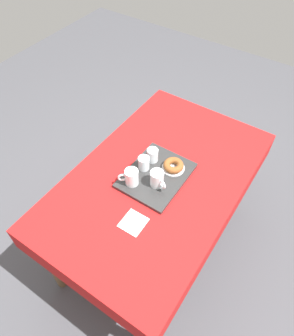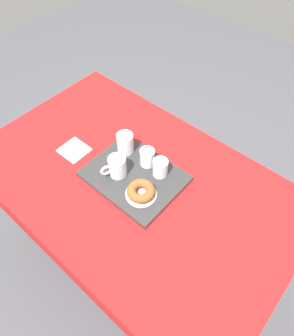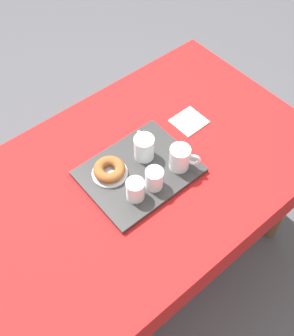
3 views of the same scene
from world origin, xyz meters
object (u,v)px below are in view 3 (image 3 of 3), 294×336
object	(u,v)px
water_glass_near	(135,190)
sugar_donut_left	(109,169)
dining_table	(138,186)
water_glass_far	(154,180)
serving_tray	(140,172)
tea_mug_right	(180,158)
paper_napkin	(189,121)
donut_plate_left	(110,173)
tea_mug_left	(144,148)

from	to	relation	value
water_glass_near	sugar_donut_left	bearing A→B (deg)	94.76
dining_table	water_glass_far	distance (m)	0.19
serving_tray	sugar_donut_left	bearing A→B (deg)	148.88
tea_mug_right	paper_napkin	size ratio (longest dim) A/B	0.81
serving_tray	donut_plate_left	xyz separation A→B (m)	(-0.09, 0.06, 0.01)
tea_mug_right	sugar_donut_left	size ratio (longest dim) A/B	0.87
serving_tray	tea_mug_left	bearing A→B (deg)	36.73
donut_plate_left	tea_mug_right	bearing A→B (deg)	-32.18
dining_table	paper_napkin	xyz separation A→B (m)	(0.32, 0.06, 0.10)
serving_tray	water_glass_far	size ratio (longest dim) A/B	4.90
tea_mug_right	serving_tray	bearing A→B (deg)	147.04
water_glass_near	sugar_donut_left	size ratio (longest dim) A/B	0.71
water_glass_near	sugar_donut_left	xyz separation A→B (m)	(-0.01, 0.14, -0.01)
serving_tray	water_glass_far	bearing A→B (deg)	-92.89
tea_mug_right	paper_napkin	world-z (taller)	tea_mug_right
donut_plate_left	dining_table	bearing A→B (deg)	-26.75
dining_table	water_glass_near	world-z (taller)	water_glass_near
tea_mug_left	paper_napkin	xyz separation A→B (m)	(0.27, 0.03, -0.06)
tea_mug_left	water_glass_near	xyz separation A→B (m)	(-0.14, -0.12, -0.01)
water_glass_far	sugar_donut_left	distance (m)	0.17
tea_mug_left	paper_napkin	bearing A→B (deg)	5.88
serving_tray	tea_mug_left	size ratio (longest dim) A/B	3.62
water_glass_far	water_glass_near	bearing A→B (deg)	174.84
dining_table	serving_tray	xyz separation A→B (m)	(0.00, -0.01, 0.11)
paper_napkin	sugar_donut_left	bearing A→B (deg)	-178.35
tea_mug_right	water_glass_far	world-z (taller)	tea_mug_right
water_glass_far	tea_mug_right	bearing A→B (deg)	2.26
dining_table	water_glass_near	size ratio (longest dim) A/B	17.32
dining_table	tea_mug_left	xyz separation A→B (m)	(0.06, 0.03, 0.17)
serving_tray	water_glass_near	xyz separation A→B (m)	(-0.08, -0.08, 0.05)
dining_table	water_glass_far	bearing A→B (deg)	-90.87
tea_mug_left	donut_plate_left	distance (m)	0.16
water_glass_far	paper_napkin	size ratio (longest dim) A/B	0.66
water_glass_near	water_glass_far	xyz separation A→B (m)	(0.08, -0.01, -0.00)
dining_table	sugar_donut_left	size ratio (longest dim) A/B	12.24
tea_mug_right	donut_plate_left	distance (m)	0.26
dining_table	tea_mug_right	world-z (taller)	tea_mug_right
water_glass_far	paper_napkin	distance (m)	0.37
dining_table	paper_napkin	bearing A→B (deg)	10.19
sugar_donut_left	paper_napkin	size ratio (longest dim) A/B	0.93
tea_mug_left	tea_mug_right	size ratio (longest dim) A/B	1.10
sugar_donut_left	paper_napkin	xyz separation A→B (m)	(0.42, 0.01, -0.05)
water_glass_near	paper_napkin	bearing A→B (deg)	20.15
tea_mug_right	sugar_donut_left	bearing A→B (deg)	147.82
tea_mug_right	water_glass_far	bearing A→B (deg)	-177.74
donut_plate_left	paper_napkin	xyz separation A→B (m)	(0.42, 0.01, -0.02)
serving_tray	paper_napkin	size ratio (longest dim) A/B	3.23
tea_mug_right	water_glass_far	xyz separation A→B (m)	(-0.13, -0.01, -0.01)
tea_mug_right	sugar_donut_left	distance (m)	0.26
tea_mug_right	donut_plate_left	size ratio (longest dim) A/B	0.77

